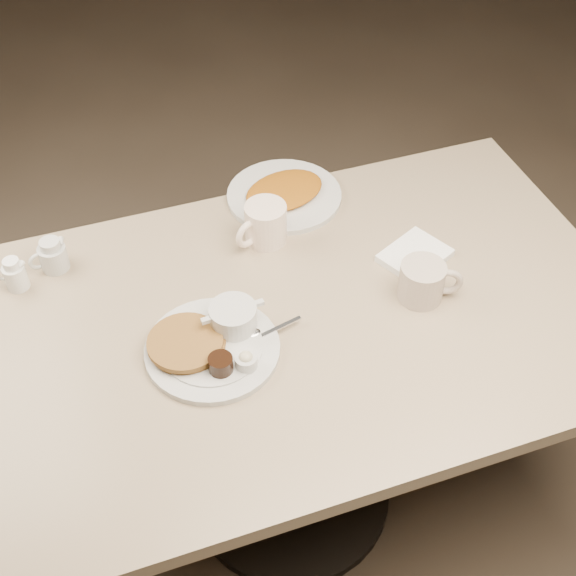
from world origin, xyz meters
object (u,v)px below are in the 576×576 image
object	(u,v)px
creamer_left	(52,256)
creamer_right	(15,275)
main_plate	(213,341)
diner_table	(291,366)
coffee_mug_near	(424,281)
coffee_mug_far	(264,224)
hash_plate	(284,194)

from	to	relation	value
creamer_left	creamer_right	world-z (taller)	same
main_plate	creamer_left	xyz separation A→B (m)	(-0.28, 0.36, 0.01)
diner_table	coffee_mug_near	xyz separation A→B (m)	(0.29, -0.04, 0.22)
creamer_left	coffee_mug_far	bearing A→B (deg)	-8.22
diner_table	hash_plate	world-z (taller)	hash_plate
diner_table	hash_plate	distance (m)	0.45
coffee_mug_far	creamer_right	xyz separation A→B (m)	(-0.57, 0.04, -0.01)
main_plate	coffee_mug_near	world-z (taller)	coffee_mug_near
hash_plate	coffee_mug_near	bearing A→B (deg)	-67.72
coffee_mug_near	creamer_right	xyz separation A→B (m)	(-0.84, 0.33, -0.01)
creamer_left	hash_plate	size ratio (longest dim) A/B	0.26
coffee_mug_far	creamer_right	size ratio (longest dim) A/B	1.90
main_plate	coffee_mug_far	bearing A→B (deg)	54.11
diner_table	coffee_mug_near	bearing A→B (deg)	-7.11
main_plate	creamer_right	xyz separation A→B (m)	(-0.37, 0.32, 0.01)
coffee_mug_near	creamer_left	xyz separation A→B (m)	(-0.76, 0.36, -0.01)
diner_table	main_plate	size ratio (longest dim) A/B	4.23
diner_table	main_plate	world-z (taller)	main_plate
main_plate	creamer_left	distance (m)	0.45
main_plate	creamer_left	size ratio (longest dim) A/B	3.76
coffee_mug_near	creamer_left	distance (m)	0.84
main_plate	hash_plate	bearing A→B (deg)	54.24
coffee_mug_far	main_plate	bearing A→B (deg)	-125.89
coffee_mug_far	hash_plate	world-z (taller)	coffee_mug_far
creamer_left	hash_plate	world-z (taller)	creamer_left
coffee_mug_far	creamer_right	bearing A→B (deg)	176.49
hash_plate	creamer_left	bearing A→B (deg)	-173.71
coffee_mug_near	creamer_right	distance (m)	0.90
hash_plate	coffee_mug_far	bearing A→B (deg)	-125.47
diner_table	hash_plate	xyz separation A→B (m)	(0.12, 0.39, 0.18)
main_plate	coffee_mug_far	distance (m)	0.35
creamer_left	coffee_mug_near	bearing A→B (deg)	-25.61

